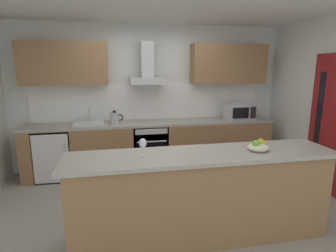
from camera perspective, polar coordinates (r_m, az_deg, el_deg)
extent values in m
cube|color=gray|center=(3.90, -0.12, -16.46)|extent=(5.93, 4.40, 0.02)
cube|color=white|center=(3.50, -0.14, 24.56)|extent=(5.93, 4.40, 0.02)
cube|color=silver|center=(5.19, -3.85, 5.99)|extent=(5.93, 0.12, 2.60)
cube|color=white|center=(5.13, -3.73, 5.13)|extent=(4.19, 0.02, 0.66)
cube|color=olive|center=(4.99, -3.15, -4.45)|extent=(4.34, 0.60, 0.86)
cube|color=#9E998E|center=(4.88, -3.21, 0.61)|extent=(4.34, 0.60, 0.04)
cube|color=olive|center=(3.09, 7.02, -14.63)|extent=(2.74, 0.52, 0.94)
cube|color=#9E998E|center=(2.90, 7.27, -5.95)|extent=(2.84, 0.64, 0.04)
cube|color=olive|center=(4.95, -20.80, 12.01)|extent=(1.39, 0.32, 0.70)
cube|color=olive|center=(5.32, 12.42, 12.47)|extent=(1.39, 0.32, 0.70)
cube|color=maroon|center=(4.68, 30.70, 0.19)|extent=(0.04, 0.85, 2.05)
cube|color=black|center=(4.82, 28.75, 1.95)|extent=(0.01, 0.11, 1.31)
cube|color=slate|center=(4.96, -3.85, -4.22)|extent=(0.60, 0.56, 0.80)
cube|color=black|center=(4.70, -3.39, -5.96)|extent=(0.50, 0.02, 0.48)
cube|color=#B7BABC|center=(4.59, -3.45, -1.17)|extent=(0.54, 0.02, 0.09)
cylinder|color=#B7BABC|center=(4.60, -3.37, -3.25)|extent=(0.49, 0.02, 0.02)
cube|color=white|center=(5.04, -22.39, -5.29)|extent=(0.58, 0.56, 0.85)
cube|color=silver|center=(4.77, -23.04, -6.32)|extent=(0.55, 0.02, 0.80)
cylinder|color=#B7BABC|center=(4.69, -20.49, -5.85)|extent=(0.02, 0.02, 0.38)
cube|color=#B7BABC|center=(5.27, 14.54, 2.98)|extent=(0.50, 0.36, 0.30)
cube|color=black|center=(5.08, 14.84, 2.62)|extent=(0.30, 0.02, 0.19)
cube|color=black|center=(5.19, 17.23, 2.67)|extent=(0.10, 0.01, 0.21)
cube|color=silver|center=(4.83, -15.95, 0.54)|extent=(0.50, 0.40, 0.04)
cylinder|color=#B7BABC|center=(4.94, -15.91, 2.06)|extent=(0.03, 0.03, 0.26)
cylinder|color=#B7BABC|center=(4.84, -16.06, 3.29)|extent=(0.03, 0.16, 0.03)
cylinder|color=#B7BABC|center=(4.76, -11.00, 1.57)|extent=(0.15, 0.15, 0.20)
sphere|color=black|center=(4.74, -11.06, 2.90)|extent=(0.06, 0.06, 0.06)
cone|color=#B7BABC|center=(4.75, -12.23, 1.99)|extent=(0.09, 0.04, 0.07)
torus|color=black|center=(4.76, -9.92, 1.73)|extent=(0.11, 0.02, 0.11)
cube|color=#B7BABC|center=(4.86, -4.20, 9.35)|extent=(0.62, 0.45, 0.12)
cube|color=#B7BABC|center=(4.91, -4.34, 13.58)|extent=(0.22, 0.22, 0.60)
cylinder|color=silver|center=(2.81, -5.19, -6.03)|extent=(0.07, 0.07, 0.01)
cylinder|color=silver|center=(2.80, -5.21, -5.10)|extent=(0.01, 0.01, 0.09)
ellipsoid|color=silver|center=(2.77, -5.24, -3.54)|extent=(0.08, 0.08, 0.10)
ellipsoid|color=beige|center=(3.10, 18.14, -4.24)|extent=(0.22, 0.22, 0.09)
sphere|color=#66B233|center=(3.05, 17.72, -3.50)|extent=(0.08, 0.08, 0.08)
sphere|color=orange|center=(3.13, 18.65, -3.17)|extent=(0.08, 0.08, 0.08)
sphere|color=#66B233|center=(3.09, 18.19, -3.44)|extent=(0.06, 0.06, 0.06)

